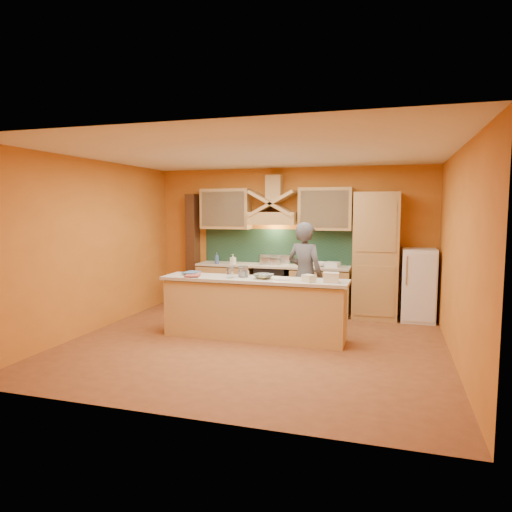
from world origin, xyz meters
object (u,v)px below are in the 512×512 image
(stove, at_px, (272,288))
(fridge, at_px, (419,285))
(kitchen_scale, at_px, (244,274))
(mixing_bowl, at_px, (264,276))
(person, at_px, (305,275))

(stove, relative_size, fridge, 0.69)
(fridge, distance_m, kitchen_scale, 3.26)
(fridge, relative_size, mixing_bowl, 4.35)
(stove, bearing_deg, kitchen_scale, -89.41)
(stove, height_order, kitchen_scale, kitchen_scale)
(person, xyz_separation_m, mixing_bowl, (-0.48, -0.86, 0.09))
(person, bearing_deg, fridge, -128.74)
(person, relative_size, mixing_bowl, 5.98)
(person, bearing_deg, stove, -29.64)
(stove, relative_size, kitchen_scale, 8.11)
(kitchen_scale, xyz_separation_m, mixing_bowl, (0.34, -0.10, -0.01))
(person, height_order, kitchen_scale, person)
(kitchen_scale, bearing_deg, person, 55.07)
(mixing_bowl, bearing_deg, stove, 100.72)
(kitchen_scale, bearing_deg, mixing_bowl, -3.79)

